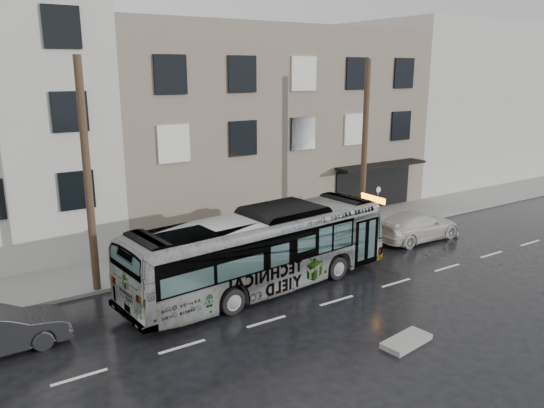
{
  "coord_description": "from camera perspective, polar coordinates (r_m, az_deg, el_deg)",
  "views": [
    {
      "loc": [
        -12.33,
        -16.92,
        8.63
      ],
      "look_at": [
        0.28,
        2.5,
        2.73
      ],
      "focal_mm": 35.0,
      "sensor_mm": 36.0,
      "label": 1
    }
  ],
  "objects": [
    {
      "name": "utility_pole_rear",
      "position": [
        21.17,
        -19.22,
        2.65
      ],
      "size": [
        0.3,
        0.3,
        9.0
      ],
      "primitive_type": "cylinder",
      "color": "#503C28",
      "rests_on": "sidewalk"
    },
    {
      "name": "ground",
      "position": [
        22.65,
        2.88,
        -8.13
      ],
      "size": [
        120.0,
        120.0,
        0.0
      ],
      "primitive_type": "plane",
      "color": "black",
      "rests_on": "ground"
    },
    {
      "name": "building_filler",
      "position": [
        46.95,
        18.09,
        10.39
      ],
      "size": [
        18.0,
        12.0,
        12.0
      ],
      "primitive_type": "cube",
      "color": "#BAB8AF",
      "rests_on": "ground"
    },
    {
      "name": "sidewalk",
      "position": [
        26.49,
        -3.35,
        -4.58
      ],
      "size": [
        90.0,
        3.6,
        0.15
      ],
      "primitive_type": "cube",
      "color": "gray",
      "rests_on": "ground"
    },
    {
      "name": "slush_pile",
      "position": [
        18.24,
        14.24,
        -14.11
      ],
      "size": [
        1.89,
        1.04,
        0.18
      ],
      "primitive_type": "cube",
      "rotation": [
        0.0,
        0.0,
        0.14
      ],
      "color": "#9F9C97",
      "rests_on": "ground"
    },
    {
      "name": "white_sedan",
      "position": [
        28.53,
        15.29,
        -2.28
      ],
      "size": [
        5.11,
        2.11,
        1.48
      ],
      "primitive_type": "imported",
      "rotation": [
        0.0,
        0.0,
        1.56
      ],
      "color": "#B9B6B0",
      "rests_on": "ground"
    },
    {
      "name": "utility_pole_front",
      "position": [
        27.92,
        9.91,
        5.88
      ],
      "size": [
        0.3,
        0.3,
        9.0
      ],
      "primitive_type": "cylinder",
      "color": "#503C28",
      "rests_on": "sidewalk"
    },
    {
      "name": "bus",
      "position": [
        21.19,
        -1.16,
        -5.03
      ],
      "size": [
        11.86,
        3.83,
        3.25
      ],
      "primitive_type": "imported",
      "rotation": [
        0.0,
        0.0,
        1.67
      ],
      "color": "#B2B2B2",
      "rests_on": "ground"
    },
    {
      "name": "sign_post",
      "position": [
        29.31,
        11.22,
        -0.37
      ],
      "size": [
        0.06,
        0.06,
        2.4
      ],
      "primitive_type": "cylinder",
      "color": "slate",
      "rests_on": "sidewalk"
    },
    {
      "name": "building_taupe",
      "position": [
        34.46,
        -2.69,
        9.07
      ],
      "size": [
        20.0,
        12.0,
        11.0
      ],
      "primitive_type": "cube",
      "color": "#7C6B5F",
      "rests_on": "ground"
    }
  ]
}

